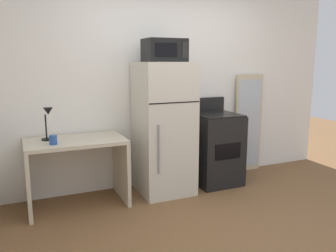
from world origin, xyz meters
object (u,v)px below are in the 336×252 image
at_px(coffee_mug, 53,140).
at_px(microwave, 164,50).
at_px(oven_range, 215,148).
at_px(leaning_mirror, 248,123).
at_px(desk, 76,160).
at_px(refrigerator, 164,129).
at_px(desk_lamp, 48,118).

height_order(coffee_mug, microwave, microwave).
height_order(oven_range, leaning_mirror, leaning_mirror).
xyz_separation_m(desk, refrigerator, (1.04, -0.00, 0.27)).
bearing_deg(coffee_mug, desk_lamp, 96.27).
relative_size(refrigerator, oven_range, 1.43).
distance_m(coffee_mug, oven_range, 2.05).
distance_m(desk, coffee_mug, 0.40).
bearing_deg(coffee_mug, refrigerator, 6.27).
relative_size(refrigerator, leaning_mirror, 1.13).
distance_m(desk, oven_range, 1.78).
bearing_deg(coffee_mug, microwave, 5.33).
distance_m(desk, microwave, 1.58).
bearing_deg(microwave, leaning_mirror, 11.54).
bearing_deg(microwave, desk, 178.74).
height_order(coffee_mug, leaning_mirror, leaning_mirror).
xyz_separation_m(desk_lamp, microwave, (1.31, -0.10, 0.71)).
xyz_separation_m(refrigerator, oven_range, (0.73, 0.02, -0.32)).
bearing_deg(desk_lamp, leaning_mirror, 4.13).
bearing_deg(oven_range, leaning_mirror, 19.82).
distance_m(desk, desk_lamp, 0.55).
relative_size(coffee_mug, microwave, 0.21).
bearing_deg(refrigerator, oven_range, 1.37).
bearing_deg(coffee_mug, leaning_mirror, 8.64).
relative_size(microwave, leaning_mirror, 0.33).
bearing_deg(desk, leaning_mirror, 6.22).
height_order(desk_lamp, oven_range, desk_lamp).
bearing_deg(desk_lamp, microwave, -4.19).
height_order(coffee_mug, oven_range, oven_range).
distance_m(desk, leaning_mirror, 2.51).
xyz_separation_m(desk_lamp, refrigerator, (1.31, -0.07, -0.20)).
relative_size(desk_lamp, microwave, 0.77).
height_order(microwave, oven_range, microwave).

